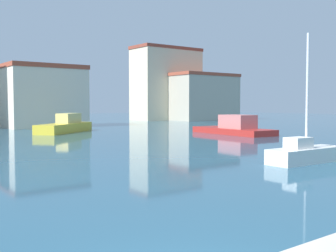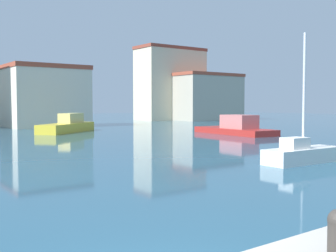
{
  "view_description": "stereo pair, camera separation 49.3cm",
  "coord_description": "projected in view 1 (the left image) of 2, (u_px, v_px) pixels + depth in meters",
  "views": [
    {
      "loc": [
        -3.42,
        -3.94,
        2.66
      ],
      "look_at": [
        14.09,
        19.24,
        1.1
      ],
      "focal_mm": 44.27,
      "sensor_mm": 36.0,
      "label": 1
    },
    {
      "loc": [
        -3.03,
        -4.24,
        2.66
      ],
      "look_at": [
        14.09,
        19.24,
        1.1
      ],
      "focal_mm": 44.27,
      "sensor_mm": 36.0,
      "label": 2
    }
  ],
  "objects": [
    {
      "name": "water",
      "position": [
        172.0,
        140.0,
        30.31
      ],
      "size": [
        160.0,
        160.0,
        0.0
      ],
      "primitive_type": "plane",
      "color": "#285670",
      "rests_on": "ground"
    },
    {
      "name": "sailboat_white_distant_east",
      "position": [
        305.0,
        153.0,
        18.69
      ],
      "size": [
        4.19,
        1.39,
        5.82
      ],
      "color": "white",
      "rests_on": "water"
    },
    {
      "name": "motorboat_yellow_behind_lamppost",
      "position": [
        65.0,
        126.0,
        38.64
      ],
      "size": [
        7.18,
        6.42,
        1.76
      ],
      "color": "gold",
      "rests_on": "water"
    },
    {
      "name": "motorboat_red_outer_mooring",
      "position": [
        234.0,
        128.0,
        36.38
      ],
      "size": [
        3.42,
        8.36,
        1.7
      ],
      "color": "#B22823",
      "rests_on": "water"
    },
    {
      "name": "warehouse_block",
      "position": [
        42.0,
        96.0,
        47.61
      ],
      "size": [
        8.7,
        7.07,
        7.06
      ],
      "color": "beige",
      "rests_on": "ground"
    },
    {
      "name": "harbor_office",
      "position": [
        166.0,
        84.0,
        68.67
      ],
      "size": [
        11.45,
        5.48,
        11.94
      ],
      "color": "beige",
      "rests_on": "ground"
    },
    {
      "name": "waterfront_apartments",
      "position": [
        198.0,
        97.0,
        68.2
      ],
      "size": [
        11.22,
        8.59,
        7.55
      ],
      "color": "#B2A893",
      "rests_on": "ground"
    }
  ]
}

